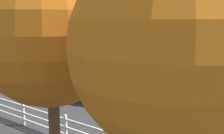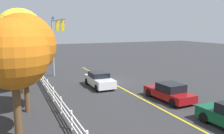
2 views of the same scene
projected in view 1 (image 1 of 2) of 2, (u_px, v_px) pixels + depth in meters
ground_plane at (91, 91)px, 18.48m from camera, size 120.00×120.00×0.00m
lane_center_stripe at (138, 100)px, 16.16m from camera, size 28.00×0.16×0.01m
car_0 at (92, 90)px, 16.00m from camera, size 4.32×1.87×1.43m
car_1 at (209, 94)px, 15.22m from camera, size 4.46×2.13×1.40m
white_rail_fence at (43, 120)px, 11.30m from camera, size 26.10×0.10×1.15m
tree_3 at (172, 50)px, 4.32m from camera, size 3.58×3.58×6.23m
tree_4 at (51, 33)px, 7.15m from camera, size 4.21×4.21×6.69m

